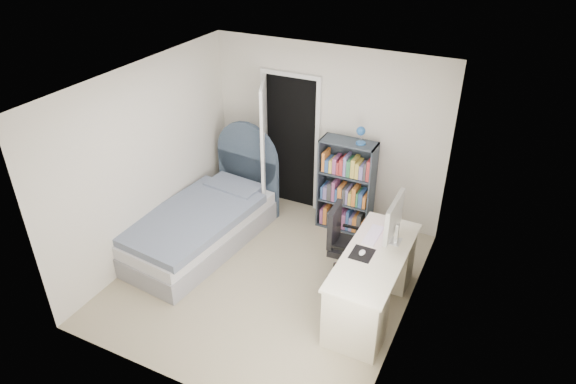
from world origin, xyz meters
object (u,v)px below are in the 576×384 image
at_px(bed, 204,222).
at_px(floor_lamp, 245,172).
at_px(nightstand, 244,183).
at_px(desk, 373,279).
at_px(office_chair, 343,240).
at_px(bookcase, 347,190).

distance_m(bed, floor_lamp, 1.10).
xyz_separation_m(bed, floor_lamp, (0.02, 1.08, 0.25)).
height_order(nightstand, desk, desk).
bearing_deg(nightstand, office_chair, -26.93).
bearing_deg(nightstand, bed, -88.49).
bearing_deg(bed, desk, -6.54).
relative_size(bed, bookcase, 1.48).
distance_m(nightstand, office_chair, 2.23).
xyz_separation_m(nightstand, desk, (2.49, -1.40, 0.08)).
height_order(floor_lamp, desk, floor_lamp).
bearing_deg(bed, bookcase, 36.25).
distance_m(floor_lamp, bookcase, 1.58).
xyz_separation_m(floor_lamp, desk, (2.44, -1.36, -0.13)).
distance_m(bookcase, office_chair, 1.11).
height_order(bed, floor_lamp, bed).
xyz_separation_m(nightstand, office_chair, (1.98, -1.00, 0.20)).
bearing_deg(nightstand, bookcase, 1.77).
relative_size(nightstand, floor_lamp, 0.39).
height_order(floor_lamp, bookcase, bookcase).
relative_size(desk, office_chair, 1.62).
bearing_deg(bookcase, floor_lamp, -176.58).
bearing_deg(floor_lamp, office_chair, -26.51).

